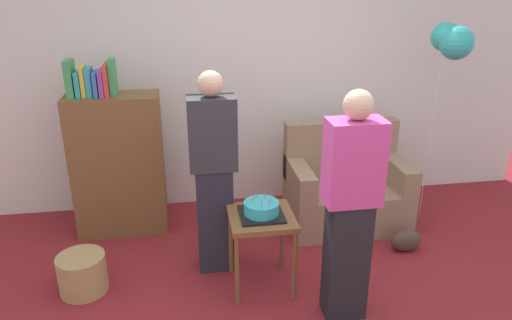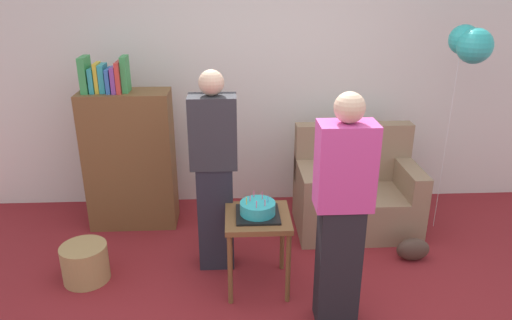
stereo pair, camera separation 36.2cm
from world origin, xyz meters
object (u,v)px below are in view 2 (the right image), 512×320
balloon_bunch (470,44)px  couch (355,194)px  birthday_cake (258,209)px  handbag (413,249)px  bookshelf (129,157)px  person_blowing_candles (214,172)px  wicker_basket (85,263)px  person_holding_cake (342,213)px  side_table (258,226)px

balloon_bunch → couch: bearing=174.8°
birthday_cake → handbag: size_ratio=1.14×
couch → bookshelf: 2.14m
person_blowing_candles → handbag: (1.65, -0.03, -0.73)m
birthday_cake → wicker_basket: bearing=174.1°
bookshelf → person_blowing_candles: (0.82, -0.75, 0.15)m
couch → person_holding_cake: (-0.45, -1.30, 0.49)m
bookshelf → birthday_cake: size_ratio=5.03×
bookshelf → balloon_bunch: (2.94, -0.25, 1.04)m
bookshelf → balloon_bunch: balloon_bunch is taller
person_blowing_candles → handbag: 1.81m
couch → bookshelf: bearing=175.2°
balloon_bunch → bookshelf: bearing=175.1°
person_holding_cake → wicker_basket: size_ratio=4.53×
person_blowing_candles → wicker_basket: 1.25m
wicker_basket → side_table: bearing=-5.9°
couch → person_blowing_candles: 1.49m
birthday_cake → person_holding_cake: (0.52, -0.42, 0.17)m
birthday_cake → wicker_basket: (-1.35, 0.14, -0.51)m
birthday_cake → person_blowing_candles: person_blowing_candles is taller
bookshelf → birthday_cake: bookshelf is taller
balloon_bunch → handbag: bearing=-132.0°
wicker_basket → couch: bearing=17.9°
person_holding_cake → wicker_basket: bearing=2.0°
bookshelf → balloon_bunch: 3.13m
side_table → person_holding_cake: person_holding_cake is taller
handbag → balloon_bunch: balloon_bunch is taller
side_table → person_holding_cake: size_ratio=0.37×
wicker_basket → handbag: (2.68, 0.14, -0.05)m
bookshelf → handbag: bearing=-17.6°
couch → person_holding_cake: 1.46m
person_blowing_candles → person_holding_cake: 1.11m
handbag → couch: bearing=120.9°
wicker_basket → handbag: size_ratio=1.29×
birthday_cake → handbag: (1.33, 0.28, -0.56)m
handbag → person_holding_cake: bearing=-139.2°
wicker_basket → person_holding_cake: bearing=-16.5°
handbag → balloon_bunch: size_ratio=0.15×
side_table → bookshelf: bearing=136.9°
couch → wicker_basket: couch is taller
couch → handbag: bearing=-59.1°
birthday_cake → side_table: bearing=54.5°
person_holding_cake → handbag: bearing=-120.7°
person_blowing_candles → balloon_bunch: 2.36m
bookshelf → side_table: (1.14, -1.06, -0.17)m
side_table → balloon_bunch: (1.81, 0.81, 1.21)m
person_blowing_candles → person_holding_cake: same height
person_blowing_candles → balloon_bunch: (2.13, 0.50, 0.90)m
side_table → birthday_cake: (-0.00, -0.00, 0.14)m
couch → person_blowing_candles: size_ratio=0.67×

